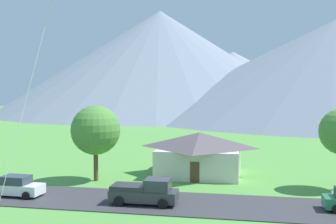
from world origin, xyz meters
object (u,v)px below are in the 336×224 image
at_px(house_leftmost, 199,153).
at_px(parked_car_white_mid_west, 17,186).
at_px(tree_left_of_center, 96,130).
at_px(pickup_truck_charcoal_west_side, 146,191).

bearing_deg(house_leftmost, parked_car_white_mid_west, -139.27).
bearing_deg(parked_car_white_mid_west, tree_left_of_center, 58.89).
height_order(tree_left_of_center, parked_car_white_mid_west, tree_left_of_center).
relative_size(tree_left_of_center, parked_car_white_mid_west, 1.73).
height_order(house_leftmost, pickup_truck_charcoal_west_side, house_leftmost).
height_order(tree_left_of_center, pickup_truck_charcoal_west_side, tree_left_of_center).
xyz_separation_m(tree_left_of_center, pickup_truck_charcoal_west_side, (6.86, -7.38, -3.90)).
bearing_deg(house_leftmost, pickup_truck_charcoal_west_side, -102.52).
xyz_separation_m(house_leftmost, parked_car_white_mid_west, (-13.83, -11.91, -1.44)).
bearing_deg(pickup_truck_charcoal_west_side, tree_left_of_center, 132.92).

